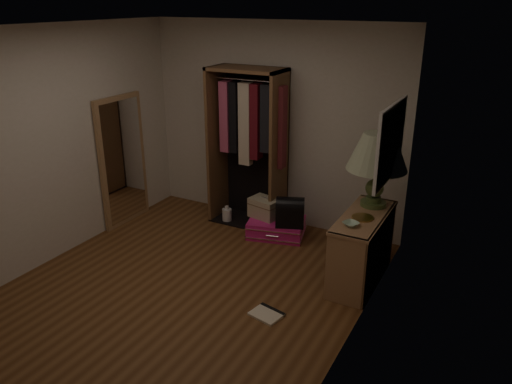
% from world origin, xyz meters
% --- Properties ---
extents(ground, '(4.00, 4.00, 0.00)m').
position_xyz_m(ground, '(0.00, 0.00, 0.00)').
color(ground, brown).
rests_on(ground, ground).
extents(room_walls, '(3.52, 4.02, 2.60)m').
position_xyz_m(room_walls, '(0.08, 0.04, 1.50)').
color(room_walls, beige).
rests_on(room_walls, ground).
extents(console_bookshelf, '(0.42, 1.12, 0.75)m').
position_xyz_m(console_bookshelf, '(1.54, 1.04, 0.39)').
color(console_bookshelf, '#9D704C').
rests_on(console_bookshelf, ground).
extents(open_wardrobe, '(1.01, 0.50, 2.05)m').
position_xyz_m(open_wardrobe, '(-0.22, 1.77, 1.21)').
color(open_wardrobe, brown).
rests_on(open_wardrobe, ground).
extents(floor_mirror, '(0.06, 0.80, 1.70)m').
position_xyz_m(floor_mirror, '(-1.70, 1.00, 0.85)').
color(floor_mirror, '#9E754C').
rests_on(floor_mirror, ground).
extents(pink_suitcase, '(0.81, 0.67, 0.22)m').
position_xyz_m(pink_suitcase, '(0.28, 1.54, 0.11)').
color(pink_suitcase, '#D31976').
rests_on(pink_suitcase, ground).
extents(train_case, '(0.42, 0.33, 0.27)m').
position_xyz_m(train_case, '(0.11, 1.55, 0.34)').
color(train_case, tan).
rests_on(train_case, pink_suitcase).
extents(black_bag, '(0.40, 0.33, 0.37)m').
position_xyz_m(black_bag, '(0.50, 1.47, 0.41)').
color(black_bag, black).
rests_on(black_bag, pink_suitcase).
extents(table_lamp, '(0.75, 0.75, 0.80)m').
position_xyz_m(table_lamp, '(1.54, 1.31, 1.33)').
color(table_lamp, '#445A2B').
rests_on(table_lamp, console_bookshelf).
extents(brass_tray, '(0.26, 0.26, 0.01)m').
position_xyz_m(brass_tray, '(1.54, 0.93, 0.76)').
color(brass_tray, '#AB8841').
rests_on(brass_tray, console_bookshelf).
extents(ceramic_bowl, '(0.20, 0.20, 0.04)m').
position_xyz_m(ceramic_bowl, '(1.49, 0.70, 0.77)').
color(ceramic_bowl, '#ACCFB5').
rests_on(ceramic_bowl, console_bookshelf).
extents(white_jug, '(0.14, 0.14, 0.23)m').
position_xyz_m(white_jug, '(-0.49, 1.60, 0.10)').
color(white_jug, white).
rests_on(white_jug, ground).
extents(floor_book, '(0.33, 0.29, 0.03)m').
position_xyz_m(floor_book, '(0.96, -0.05, 0.01)').
color(floor_book, beige).
rests_on(floor_book, ground).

